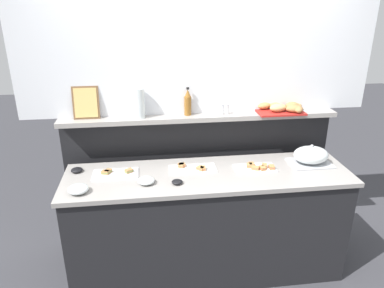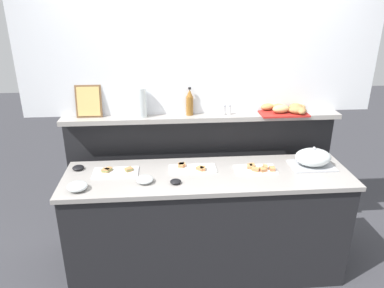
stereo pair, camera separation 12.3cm
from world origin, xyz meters
TOP-DOWN VIEW (x-y plane):
  - ground_plane at (0.00, 0.60)m, footprint 12.00×12.00m
  - buffet_counter at (0.00, 0.00)m, footprint 2.22×0.62m
  - back_ledge_unit at (0.00, 0.49)m, footprint 2.36×0.22m
  - upper_wall_panel at (0.00, 0.51)m, footprint 2.96×0.08m
  - sandwich_platter_rear at (0.39, 0.03)m, footprint 0.33×0.17m
  - sandwich_platter_side at (-0.71, 0.07)m, footprint 0.35×0.19m
  - sandwich_platter_front at (-0.11, 0.09)m, footprint 0.37×0.16m
  - serving_cloche at (0.85, 0.06)m, footprint 0.34×0.24m
  - glass_bowl_large at (-0.48, -0.10)m, footprint 0.13×0.13m
  - glass_bowl_medium at (-0.95, -0.18)m, footprint 0.14×0.14m
  - condiment_bowl_red at (-0.26, -0.13)m, footprint 0.08×0.08m
  - condiment_bowl_teal at (-1.01, 0.16)m, footprint 0.09×0.09m
  - vinegar_bottle_amber at (-0.11, 0.43)m, footprint 0.06×0.06m
  - salt_shaker at (0.18, 0.41)m, footprint 0.03×0.03m
  - pepper_shaker at (0.22, 0.41)m, footprint 0.03×0.03m
  - bread_basket at (0.72, 0.41)m, footprint 0.41×0.27m
  - framed_picture at (-0.94, 0.45)m, footprint 0.21×0.06m
  - water_carafe at (-0.51, 0.41)m, footprint 0.09×0.09m

SIDE VIEW (x-z plane):
  - ground_plane at x=0.00m, z-range 0.00..0.00m
  - buffet_counter at x=0.00m, z-range 0.00..0.92m
  - back_ledge_unit at x=0.00m, z-range 0.03..1.30m
  - sandwich_platter_side at x=-0.71m, z-range 0.91..0.95m
  - sandwich_platter_front at x=-0.11m, z-range 0.92..0.95m
  - sandwich_platter_rear at x=0.39m, z-range 0.92..0.95m
  - condiment_bowl_red at x=-0.26m, z-range 0.92..0.95m
  - condiment_bowl_teal at x=-1.01m, z-range 0.92..0.95m
  - glass_bowl_large at x=-0.48m, z-range 0.92..0.97m
  - glass_bowl_medium at x=-0.95m, z-range 0.92..0.98m
  - serving_cloche at x=0.85m, z-range 0.91..1.08m
  - bread_basket at x=0.72m, z-range 1.26..1.34m
  - salt_shaker at x=0.18m, z-range 1.27..1.35m
  - pepper_shaker at x=0.22m, z-range 1.27..1.35m
  - vinegar_bottle_amber at x=-0.11m, z-range 1.25..1.49m
  - water_carafe at x=-0.51m, z-range 1.27..1.51m
  - framed_picture at x=-0.94m, z-range 1.27..1.53m
  - upper_wall_panel at x=0.00m, z-range 1.27..2.60m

